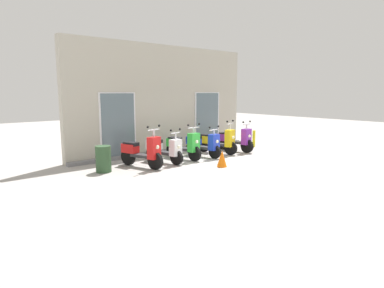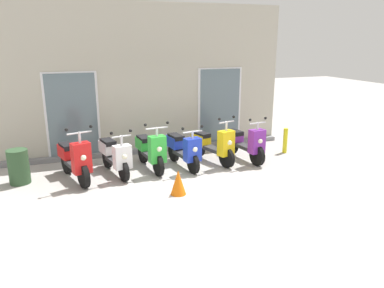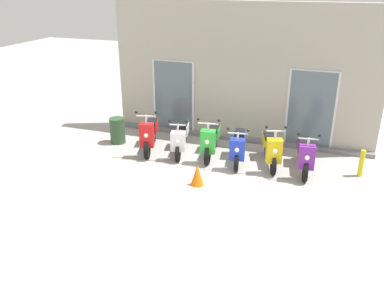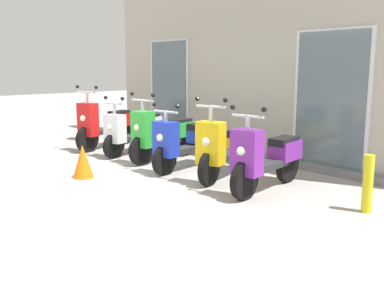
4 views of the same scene
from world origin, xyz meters
name	(u,v)px [view 1 (image 1 of 4)]	position (x,y,z in m)	size (l,w,h in m)	color
ground_plane	(219,164)	(0.00, 0.00, 0.00)	(40.00, 40.00, 0.00)	#A8A39E
storefront_facade	(165,101)	(0.00, 2.98, 1.95)	(7.86, 0.50, 4.04)	#B2AD9E
scooter_red	(142,152)	(-2.16, 1.16, 0.49)	(0.77, 1.61, 1.34)	black
scooter_white	(164,149)	(-1.26, 1.26, 0.47)	(0.66, 1.54, 1.17)	black
scooter_green	(184,145)	(-0.39, 1.32, 0.49)	(0.60, 1.60, 1.27)	black
scooter_blue	(203,144)	(0.41, 1.20, 0.48)	(0.62, 1.54, 1.15)	black
scooter_yellow	(218,141)	(1.25, 1.32, 0.48)	(0.76, 1.62, 1.29)	black
scooter_purple	(235,139)	(2.12, 1.23, 0.47)	(0.60, 1.67, 1.23)	black
curb_bollard	(254,139)	(3.49, 1.41, 0.35)	(0.12, 0.12, 0.70)	yellow
traffic_cone	(222,159)	(-0.22, -0.37, 0.26)	(0.32, 0.32, 0.52)	orange
trash_bin	(103,159)	(-3.33, 1.39, 0.39)	(0.44, 0.44, 0.77)	#2D4C2D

